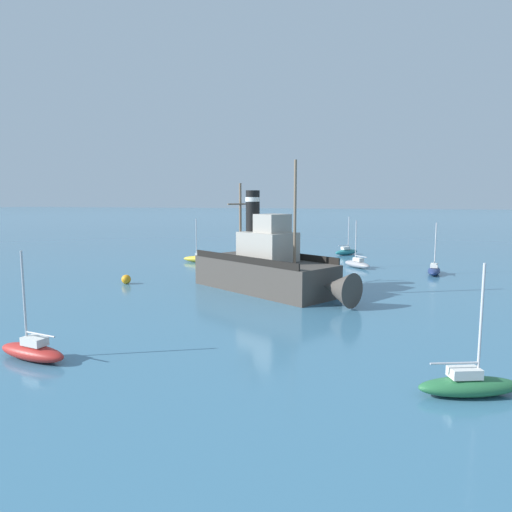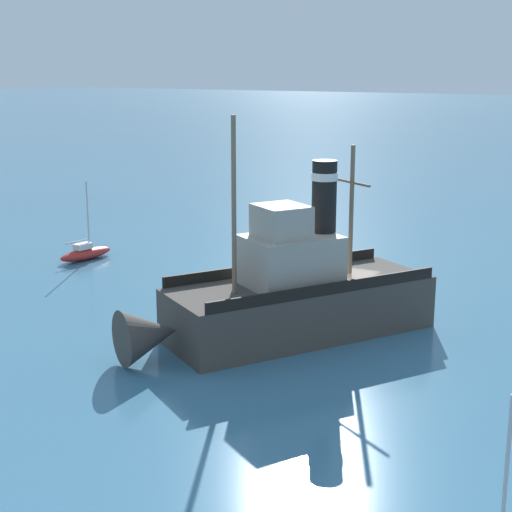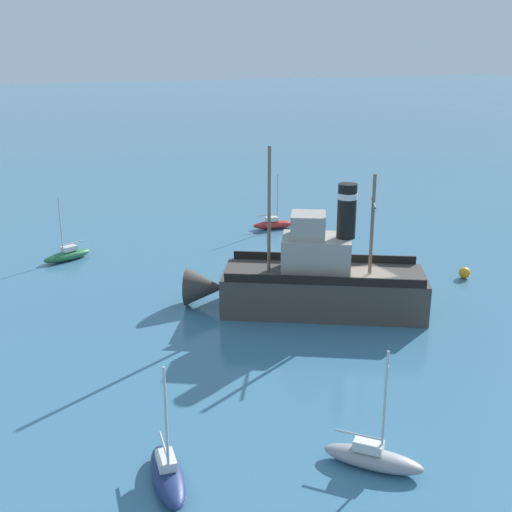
{
  "view_description": "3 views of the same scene",
  "coord_description": "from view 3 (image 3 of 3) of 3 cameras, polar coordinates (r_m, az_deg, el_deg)",
  "views": [
    {
      "loc": [
        35.25,
        11.41,
        7.15
      ],
      "look_at": [
        1.59,
        1.91,
        2.75
      ],
      "focal_mm": 32.0,
      "sensor_mm": 36.0,
      "label": 1
    },
    {
      "loc": [
        -13.74,
        32.61,
        11.86
      ],
      "look_at": [
        3.71,
        1.9,
        3.23
      ],
      "focal_mm": 55.0,
      "sensor_mm": 36.0,
      "label": 2
    },
    {
      "loc": [
        -29.59,
        21.75,
        15.04
      ],
      "look_at": [
        3.53,
        5.73,
        3.23
      ],
      "focal_mm": 45.0,
      "sensor_mm": 36.0,
      "label": 3
    }
  ],
  "objects": [
    {
      "name": "sailboat_green",
      "position": [
        50.16,
        -16.43,
        0.11
      ],
      "size": [
        2.32,
        3.95,
        4.9
      ],
      "color": "#286B3D",
      "rests_on": "ground"
    },
    {
      "name": "sailboat_navy",
      "position": [
        24.72,
        -7.87,
        -18.64
      ],
      "size": [
        3.92,
        1.64,
        4.9
      ],
      "color": "navy",
      "rests_on": "ground"
    },
    {
      "name": "sailboat_grey",
      "position": [
        25.71,
        10.33,
        -17.18
      ],
      "size": [
        3.56,
        3.36,
        4.9
      ],
      "color": "gray",
      "rests_on": "ground"
    },
    {
      "name": "old_tugboat",
      "position": [
        38.69,
        5.11,
        -2.24
      ],
      "size": [
        10.38,
        14.05,
        9.9
      ],
      "color": "#423D38",
      "rests_on": "ground"
    },
    {
      "name": "sailboat_red",
      "position": [
        56.76,
        1.6,
        2.87
      ],
      "size": [
        1.76,
        3.94,
        4.9
      ],
      "color": "#B22823",
      "rests_on": "ground"
    },
    {
      "name": "ground_plane",
      "position": [
        39.69,
        9.75,
        -4.74
      ],
      "size": [
        600.0,
        600.0,
        0.0
      ],
      "primitive_type": "plane",
      "color": "teal"
    },
    {
      "name": "mooring_buoy",
      "position": [
        46.59,
        18.04,
        -1.43
      ],
      "size": [
        0.79,
        0.79,
        0.79
      ],
      "primitive_type": "sphere",
      "color": "orange",
      "rests_on": "ground"
    }
  ]
}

